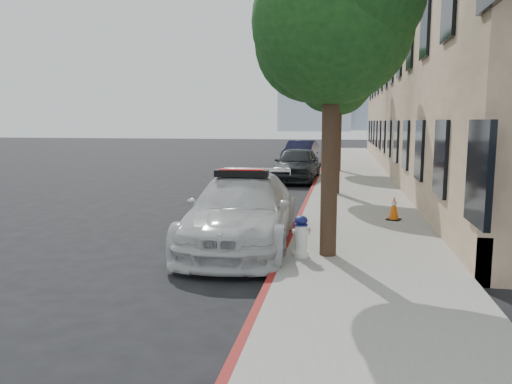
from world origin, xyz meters
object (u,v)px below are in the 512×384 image
object	(u,v)px
parked_car_mid	(297,164)
parked_car_far	(301,153)
fire_hydrant	(301,237)
traffic_cone	(394,208)
police_car	(242,211)

from	to	relation	value
parked_car_mid	parked_car_far	xyz separation A→B (m)	(-0.47, 7.93, -0.01)
fire_hydrant	traffic_cone	distance (m)	4.25
parked_car_far	traffic_cone	world-z (taller)	parked_car_far
parked_car_mid	police_car	bearing A→B (deg)	-87.78
parked_car_mid	traffic_cone	xyz separation A→B (m)	(3.21, -8.76, -0.29)
parked_car_far	fire_hydrant	distance (m)	20.52
parked_car_mid	traffic_cone	distance (m)	9.33
parked_car_far	fire_hydrant	world-z (taller)	parked_car_far
police_car	parked_car_mid	bearing A→B (deg)	87.04
fire_hydrant	parked_car_far	bearing A→B (deg)	109.74
parked_car_far	police_car	bearing A→B (deg)	-83.20
parked_car_mid	parked_car_far	bearing A→B (deg)	96.13
parked_car_mid	traffic_cone	size ratio (longest dim) A/B	7.10
police_car	parked_car_far	bearing A→B (deg)	88.65
parked_car_mid	fire_hydrant	world-z (taller)	parked_car_mid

